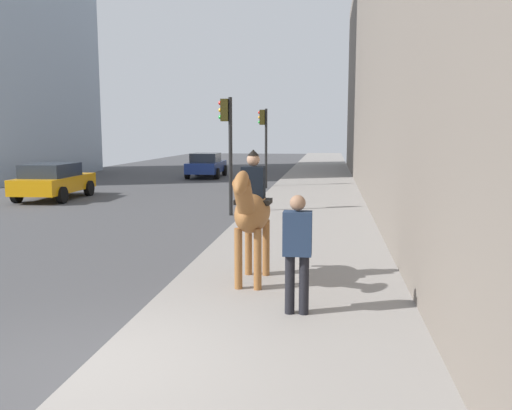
{
  "coord_description": "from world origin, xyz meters",
  "views": [
    {
      "loc": [
        -5.29,
        -2.68,
        2.69
      ],
      "look_at": [
        4.0,
        -1.4,
        1.4
      ],
      "focal_mm": 37.63,
      "sensor_mm": 36.0,
      "label": 1
    }
  ],
  "objects_px": {
    "car_near_lane": "(53,180)",
    "traffic_light_near_curb": "(228,137)",
    "mounted_horse_near": "(252,210)",
    "traffic_light_far_curb": "(264,135)",
    "pedestrian_greeting": "(297,246)",
    "car_mid_lane": "(206,165)"
  },
  "relations": [
    {
      "from": "pedestrian_greeting",
      "to": "traffic_light_near_curb",
      "type": "height_order",
      "value": "traffic_light_near_curb"
    },
    {
      "from": "car_mid_lane",
      "to": "traffic_light_near_curb",
      "type": "distance_m",
      "value": 14.67
    },
    {
      "from": "car_near_lane",
      "to": "traffic_light_near_curb",
      "type": "height_order",
      "value": "traffic_light_near_curb"
    },
    {
      "from": "pedestrian_greeting",
      "to": "mounted_horse_near",
      "type": "bearing_deg",
      "value": 30.28
    },
    {
      "from": "mounted_horse_near",
      "to": "traffic_light_far_curb",
      "type": "distance_m",
      "value": 16.58
    },
    {
      "from": "traffic_light_near_curb",
      "to": "mounted_horse_near",
      "type": "bearing_deg",
      "value": -166.38
    },
    {
      "from": "pedestrian_greeting",
      "to": "car_near_lane",
      "type": "relative_size",
      "value": 0.42
    },
    {
      "from": "mounted_horse_near",
      "to": "traffic_light_near_curb",
      "type": "relative_size",
      "value": 0.6
    },
    {
      "from": "mounted_horse_near",
      "to": "car_near_lane",
      "type": "distance_m",
      "value": 14.71
    },
    {
      "from": "mounted_horse_near",
      "to": "car_mid_lane",
      "type": "bearing_deg",
      "value": -162.98
    },
    {
      "from": "mounted_horse_near",
      "to": "pedestrian_greeting",
      "type": "xyz_separation_m",
      "value": [
        -1.46,
        -0.85,
        -0.28
      ]
    },
    {
      "from": "mounted_horse_near",
      "to": "traffic_light_far_curb",
      "type": "bearing_deg",
      "value": -171.73
    },
    {
      "from": "car_mid_lane",
      "to": "traffic_light_far_curb",
      "type": "height_order",
      "value": "traffic_light_far_curb"
    },
    {
      "from": "mounted_horse_near",
      "to": "car_mid_lane",
      "type": "relative_size",
      "value": 0.54
    },
    {
      "from": "car_near_lane",
      "to": "traffic_light_near_curb",
      "type": "bearing_deg",
      "value": -114.03
    },
    {
      "from": "pedestrian_greeting",
      "to": "traffic_light_near_curb",
      "type": "xyz_separation_m",
      "value": [
        9.49,
        2.8,
        1.43
      ]
    },
    {
      "from": "pedestrian_greeting",
      "to": "traffic_light_near_curb",
      "type": "relative_size",
      "value": 0.45
    },
    {
      "from": "traffic_light_near_curb",
      "to": "traffic_light_far_curb",
      "type": "bearing_deg",
      "value": -0.96
    },
    {
      "from": "traffic_light_far_curb",
      "to": "traffic_light_near_curb",
      "type": "bearing_deg",
      "value": 179.04
    },
    {
      "from": "car_near_lane",
      "to": "pedestrian_greeting",
      "type": "bearing_deg",
      "value": -142.31
    },
    {
      "from": "mounted_horse_near",
      "to": "pedestrian_greeting",
      "type": "relative_size",
      "value": 1.34
    },
    {
      "from": "pedestrian_greeting",
      "to": "traffic_light_far_curb",
      "type": "distance_m",
      "value": 18.15
    }
  ]
}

